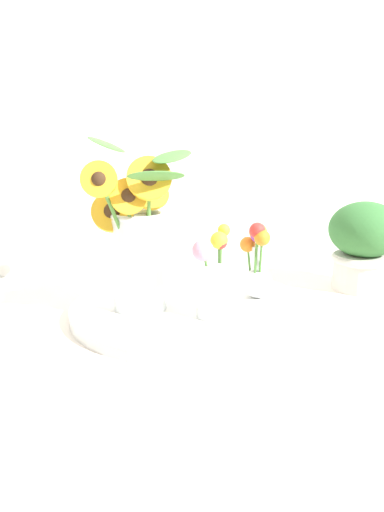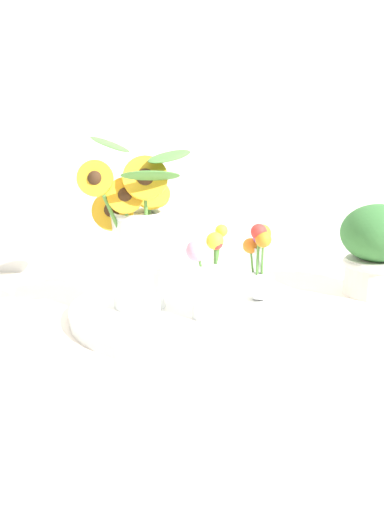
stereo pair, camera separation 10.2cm
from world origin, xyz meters
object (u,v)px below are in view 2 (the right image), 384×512
(serving_tray, at_px, (192,309))
(mason_jar_sunflowers, at_px, (138,243))
(vase_small_center, at_px, (209,280))
(potted_plant, at_px, (377,247))
(vase_bulb_right, at_px, (260,264))

(serving_tray, bearing_deg, mason_jar_sunflowers, -172.54)
(serving_tray, distance_m, mason_jar_sunflowers, 0.18)
(serving_tray, relative_size, mason_jar_sunflowers, 1.45)
(vase_small_center, bearing_deg, potted_plant, 25.42)
(serving_tray, bearing_deg, vase_small_center, -71.16)
(mason_jar_sunflowers, xyz_separation_m, vase_bulb_right, (0.25, 0.03, -0.06))
(vase_bulb_right, bearing_deg, serving_tray, -172.56)
(vase_small_center, xyz_separation_m, vase_bulb_right, (0.12, 0.10, 0.00))
(serving_tray, height_order, mason_jar_sunflowers, mason_jar_sunflowers)
(mason_jar_sunflowers, xyz_separation_m, potted_plant, (0.54, 0.12, -0.04))
(serving_tray, distance_m, vase_small_center, 0.12)
(mason_jar_sunflowers, bearing_deg, vase_small_center, -26.71)
(potted_plant, bearing_deg, mason_jar_sunflowers, -167.16)
(mason_jar_sunflowers, bearing_deg, potted_plant, 12.84)
(vase_bulb_right, bearing_deg, vase_small_center, -138.60)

